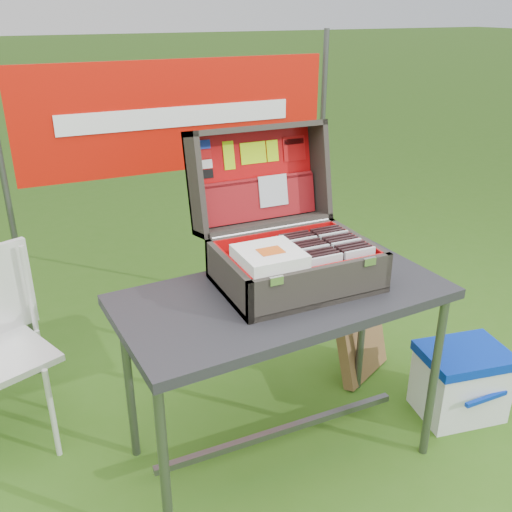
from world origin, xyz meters
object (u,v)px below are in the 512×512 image
suitcase (290,213)px  cooler (460,382)px  cardboard_box (361,341)px  table (282,378)px

suitcase → cooler: bearing=-14.2°
suitcase → cardboard_box: 1.09m
cooler → cardboard_box: 0.53m
cooler → cardboard_box: bearing=126.9°
table → cardboard_box: (0.66, 0.36, -0.21)m
table → cardboard_box: table is taller
suitcase → cardboard_box: bearing=23.9°
cardboard_box → table: bearing=-177.9°
table → cooler: (0.90, -0.11, -0.22)m
suitcase → cardboard_box: (0.58, 0.26, -0.89)m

